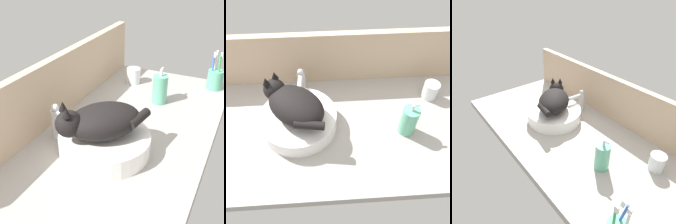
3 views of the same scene
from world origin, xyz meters
The scene contains 7 objects.
ground_plane centered at (0.00, 0.00, -2.00)cm, with size 132.74×63.64×4.00cm, color #9E9993.
backsplash_panel centered at (0.00, 30.02, 12.59)cm, with size 132.74×3.60×25.17cm, color #CCAD8C.
sink_basin centered at (-13.50, 1.07, 3.49)cm, with size 31.26×31.26×6.98cm, color white.
cat centered at (-14.56, 1.94, 12.73)cm, with size 29.89×29.46×14.00cm.
faucet centered at (-12.53, 20.07, 7.30)cm, with size 3.60×11.84×13.60cm.
soap_dispenser centered at (30.48, -4.34, 6.48)cm, with size 6.62×6.62×16.07cm.
water_glass centered at (45.79, 14.33, 3.46)cm, with size 6.90×6.90×7.82cm.
Camera 3 is at (75.66, -59.84, 73.69)cm, focal length 35.00 mm.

